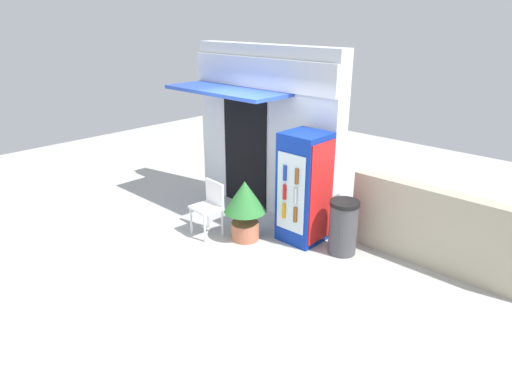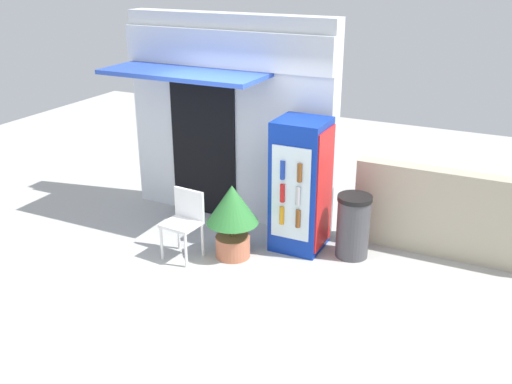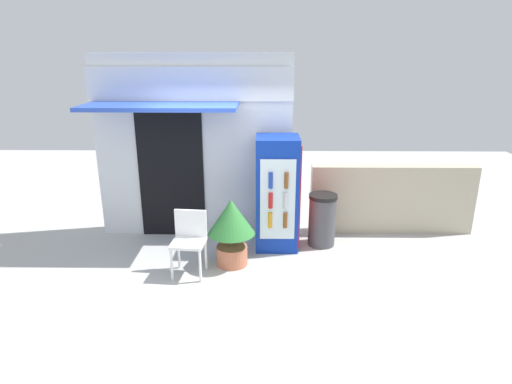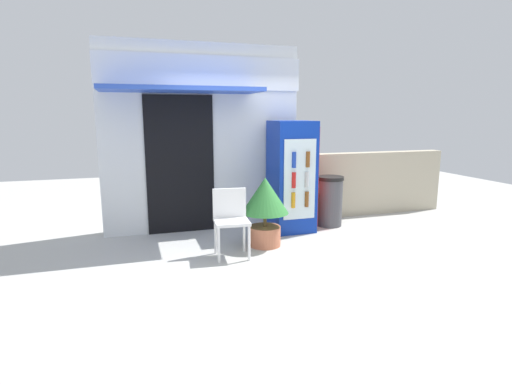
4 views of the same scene
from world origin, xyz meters
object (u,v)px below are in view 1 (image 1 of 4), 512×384
Objects in this scene: drink_cooler at (304,188)px; potted_plant_near_shop at (245,204)px; plastic_chair at (210,203)px; trash_bin at (343,227)px.

potted_plant_near_shop is at bearing -136.41° from drink_cooler.
trash_bin is at bearing 25.86° from plastic_chair.
potted_plant_near_shop reaches higher than trash_bin.
potted_plant_near_shop is 1.57m from trash_bin.
plastic_chair reaches higher than trash_bin.
drink_cooler reaches higher than trash_bin.
drink_cooler is 1.77× the size of potted_plant_near_shop.
plastic_chair is (-1.24, -0.89, -0.35)m from drink_cooler.
drink_cooler is 0.97m from potted_plant_near_shop.
drink_cooler is at bearing -175.31° from trash_bin.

